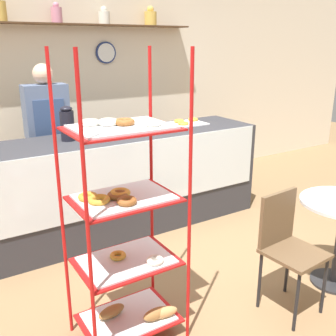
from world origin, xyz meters
name	(u,v)px	position (x,y,z in m)	size (l,w,h in m)	color
ground_plane	(194,278)	(0.00, 0.00, 0.00)	(14.00, 14.00, 0.00)	olive
back_wall	(82,88)	(0.00, 2.44, 1.36)	(10.00, 0.30, 2.70)	beige
display_counter	(129,181)	(0.00, 1.20, 0.51)	(2.86, 0.73, 1.02)	#333338
pastry_rack	(126,230)	(-0.76, -0.31, 0.78)	(0.67, 0.49, 1.89)	#B71414
person_worker	(49,138)	(-0.63, 1.82, 0.93)	(0.45, 0.23, 1.71)	#282833
cafe_chair	(286,240)	(0.35, -0.63, 0.55)	(0.41, 0.41, 0.89)	black
coffee_carafe	(67,124)	(-0.60, 1.24, 1.18)	(0.13, 0.13, 0.33)	black
donut_tray_counter	(186,122)	(0.80, 1.32, 1.03)	(0.39, 0.35, 0.05)	white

